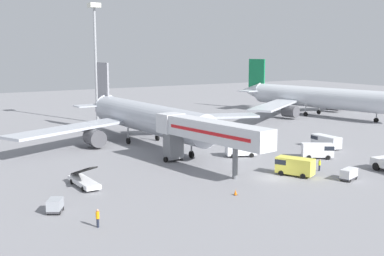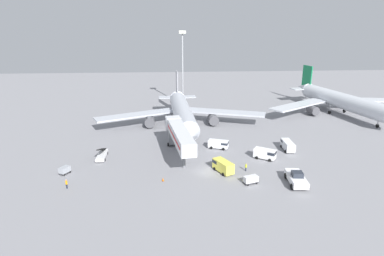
{
  "view_description": "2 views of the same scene",
  "coord_description": "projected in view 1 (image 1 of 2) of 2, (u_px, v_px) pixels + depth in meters",
  "views": [
    {
      "loc": [
        -41.32,
        -47.78,
        16.59
      ],
      "look_at": [
        -1.18,
        18.37,
        4.2
      ],
      "focal_mm": 46.27,
      "sensor_mm": 36.0,
      "label": 1
    },
    {
      "loc": [
        -7.17,
        -59.31,
        27.95
      ],
      "look_at": [
        -1.47,
        18.8,
        3.38
      ],
      "focal_mm": 30.38,
      "sensor_mm": 36.0,
      "label": 2
    }
  ],
  "objects": [
    {
      "name": "ground_plane",
      "position": [
        273.0,
        178.0,
        64.12
      ],
      "size": [
        300.0,
        300.0,
        0.0
      ],
      "primitive_type": "plane",
      "color": "gray"
    },
    {
      "name": "airplane_background",
      "position": [
        315.0,
        98.0,
        123.99
      ],
      "size": [
        51.51,
        49.34,
        13.86
      ],
      "color": "silver",
      "rests_on": "ground"
    },
    {
      "name": "safety_cone_alpha",
      "position": [
        236.0,
        192.0,
        56.72
      ],
      "size": [
        0.44,
        0.44,
        0.67
      ],
      "color": "black",
      "rests_on": "ground"
    },
    {
      "name": "service_van_rear_left",
      "position": [
        294.0,
        165.0,
        65.39
      ],
      "size": [
        3.95,
        5.29,
        2.39
      ],
      "color": "#E5DB4C",
      "rests_on": "ground"
    },
    {
      "name": "service_van_far_left",
      "position": [
        325.0,
        141.0,
        83.53
      ],
      "size": [
        2.41,
        5.5,
        2.16
      ],
      "color": "white",
      "rests_on": "ground"
    },
    {
      "name": "jet_bridge",
      "position": [
        205.0,
        132.0,
        67.71
      ],
      "size": [
        6.09,
        21.1,
        7.12
      ],
      "color": "silver",
      "rests_on": "ground"
    },
    {
      "name": "baggage_cart_far_right",
      "position": [
        349.0,
        174.0,
        63.11
      ],
      "size": [
        2.92,
        2.03,
        1.49
      ],
      "color": "#38383D",
      "rests_on": "ground"
    },
    {
      "name": "ground_crew_worker_foreground",
      "position": [
        319.0,
        165.0,
        67.93
      ],
      "size": [
        0.44,
        0.44,
        1.64
      ],
      "color": "#1E2333",
      "rests_on": "ground"
    },
    {
      "name": "service_van_near_center",
      "position": [
        242.0,
        149.0,
        77.06
      ],
      "size": [
        5.09,
        3.56,
        2.01
      ],
      "color": "white",
      "rests_on": "ground"
    },
    {
      "name": "ground_crew_worker_midground",
      "position": [
        98.0,
        218.0,
        46.35
      ],
      "size": [
        0.35,
        0.35,
        1.79
      ],
      "color": "#1E2333",
      "rests_on": "ground"
    },
    {
      "name": "belt_loader_truck",
      "position": [
        84.0,
        180.0,
        60.17
      ],
      "size": [
        2.12,
        6.55,
        3.13
      ],
      "color": "white",
      "rests_on": "ground"
    },
    {
      "name": "airplane_at_gate",
      "position": [
        144.0,
        118.0,
        87.68
      ],
      "size": [
        49.87,
        45.42,
        13.88
      ],
      "color": "#B7BCC6",
      "rests_on": "ground"
    },
    {
      "name": "apron_light_mast",
      "position": [
        95.0,
        41.0,
        109.66
      ],
      "size": [
        2.4,
        2.4,
        26.56
      ],
      "color": "#93969B",
      "rests_on": "ground"
    },
    {
      "name": "baggage_cart_mid_right",
      "position": [
        55.0,
        205.0,
        50.56
      ],
      "size": [
        2.18,
        2.44,
        1.44
      ],
      "color": "#38383D",
      "rests_on": "ground"
    },
    {
      "name": "service_van_near_left",
      "position": [
        318.0,
        150.0,
        75.68
      ],
      "size": [
        4.96,
        4.24,
        2.29
      ],
      "color": "white",
      "rests_on": "ground"
    }
  ]
}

